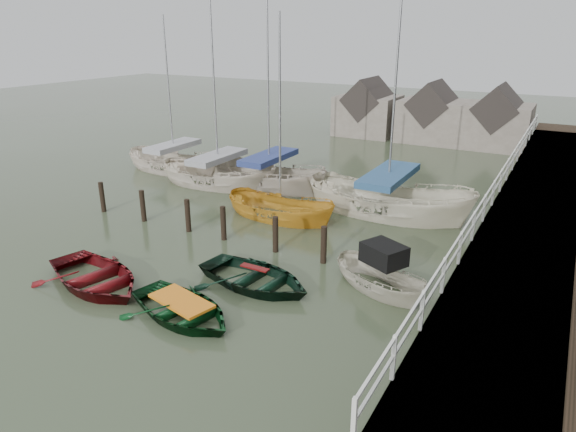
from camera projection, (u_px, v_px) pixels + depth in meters
The scene contains 13 objects.
ground at pixel (201, 276), 17.54m from camera, with size 120.00×120.00×0.00m, color #313A25.
pier at pixel (534, 215), 21.13m from camera, with size 3.04×32.00×2.70m.
mooring_pilings at pixel (225, 228), 20.33m from camera, with size 13.72×0.22×1.80m.
far_sheds at pixel (430, 116), 37.79m from camera, with size 14.00×4.08×4.39m.
rowboat_red at pixel (96, 286), 16.87m from camera, with size 3.13×4.38×0.91m, color #560C0F.
rowboat_green at pixel (183, 317), 15.05m from camera, with size 2.73×3.82×0.79m, color black.
rowboat_dkgreen at pixel (255, 285), 16.89m from camera, with size 2.94×4.12×0.85m, color black.
motorboat at pixel (380, 286), 16.59m from camera, with size 3.97×2.91×2.24m.
sailboat_a at pixel (219, 184), 27.55m from camera, with size 7.02×3.16×11.29m.
sailboat_b at pixel (269, 186), 27.27m from camera, with size 7.32×3.40×11.34m.
sailboat_c at pixel (280, 217), 22.87m from camera, with size 5.58×2.42×9.64m.
sailboat_d at pixel (386, 212), 23.40m from camera, with size 8.07×3.40×11.99m.
sailboat_e at pixel (175, 170), 30.27m from camera, with size 6.65×2.68×9.91m.
Camera 1 is at (10.30, -12.28, 8.00)m, focal length 32.00 mm.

